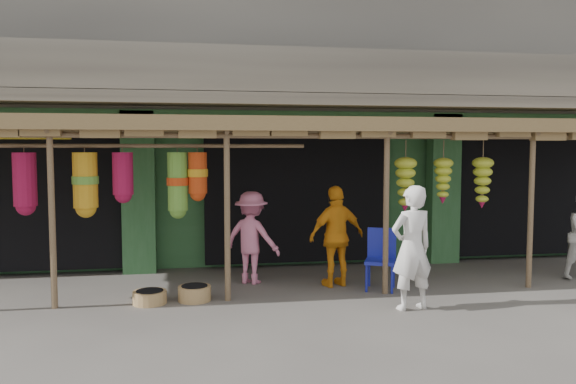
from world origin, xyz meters
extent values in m
plane|color=#514C47|center=(0.00, 0.00, 0.00)|extent=(80.00, 80.00, 0.00)
cube|color=gray|center=(0.00, 5.00, 5.00)|extent=(16.00, 6.00, 4.00)
cube|color=#2D6033|center=(0.00, 5.15, 1.50)|extent=(16.00, 5.70, 3.00)
cube|color=gray|center=(0.00, 1.65, 3.20)|extent=(16.00, 0.90, 0.22)
cube|color=gray|center=(0.00, 1.25, 3.70)|extent=(16.00, 0.10, 0.80)
cube|color=#2D6033|center=(0.00, 2.05, 2.85)|extent=(16.00, 0.35, 0.35)
cube|color=yellow|center=(-5.00, 1.97, 2.75)|extent=(1.70, 0.06, 0.55)
cube|color=#B21414|center=(-5.00, 1.93, 2.75)|extent=(1.30, 0.02, 0.30)
cube|color=black|center=(-5.00, 3.00, 1.35)|extent=(3.60, 2.00, 2.50)
cube|color=black|center=(0.00, 3.00, 1.35)|extent=(3.60, 2.00, 2.50)
cube|color=black|center=(5.00, 3.00, 1.35)|extent=(3.60, 2.00, 2.50)
cube|color=#2D6033|center=(-3.00, 2.05, 1.50)|extent=(0.60, 0.35, 3.00)
cube|color=#2D6033|center=(3.00, 2.05, 1.50)|extent=(0.60, 0.35, 3.00)
cylinder|color=brown|center=(-4.00, -0.20, 1.30)|extent=(0.09, 0.09, 2.60)
cylinder|color=brown|center=(-1.50, -0.20, 1.30)|extent=(0.09, 0.09, 2.60)
cylinder|color=brown|center=(1.00, -0.20, 1.30)|extent=(0.09, 0.09, 2.60)
cylinder|color=brown|center=(3.50, -0.20, 1.30)|extent=(0.09, 0.09, 2.60)
cylinder|color=brown|center=(-0.25, -0.20, 2.50)|extent=(12.90, 0.08, 0.08)
cylinder|color=brown|center=(-3.00, 0.20, 2.35)|extent=(5.50, 0.06, 0.06)
cube|color=brown|center=(0.00, 0.90, 2.68)|extent=(14.00, 2.70, 0.22)
cylinder|color=#171E9B|center=(0.73, -0.06, 0.22)|extent=(0.04, 0.04, 0.45)
cylinder|color=#171E9B|center=(1.10, -0.22, 0.22)|extent=(0.04, 0.04, 0.45)
cylinder|color=#171E9B|center=(0.90, 0.31, 0.22)|extent=(0.04, 0.04, 0.45)
cylinder|color=#171E9B|center=(1.27, 0.15, 0.22)|extent=(0.04, 0.04, 0.45)
cube|color=#171E9B|center=(1.00, 0.04, 0.47)|extent=(0.62, 0.62, 0.06)
cube|color=#171E9B|center=(1.09, 0.25, 0.74)|extent=(0.45, 0.23, 0.51)
cylinder|color=#9A8345|center=(-2.66, -0.19, 0.10)|extent=(0.63, 0.63, 0.19)
cylinder|color=olive|center=(-2.00, -0.13, 0.11)|extent=(0.58, 0.58, 0.23)
imported|color=white|center=(1.07, -1.10, 0.89)|extent=(0.72, 0.55, 1.79)
imported|color=orange|center=(0.36, 0.41, 0.85)|extent=(1.06, 0.65, 1.69)
imported|color=#D57093|center=(-1.03, 0.87, 0.79)|extent=(1.18, 1.05, 1.58)
camera|label=1|loc=(-1.98, -8.62, 2.29)|focal=35.00mm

